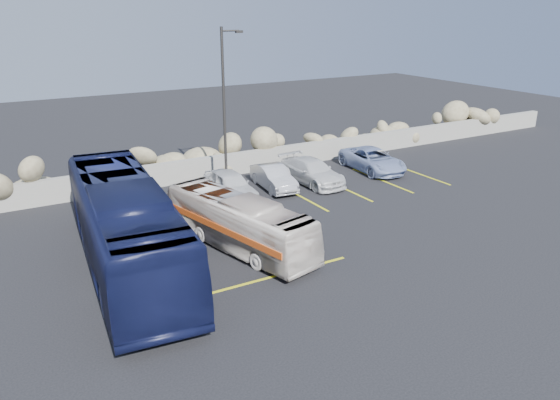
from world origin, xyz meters
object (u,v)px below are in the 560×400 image
car_c (312,172)px  car_d (373,160)px  car_b (274,177)px  vintage_bus (238,222)px  tour_coach (125,226)px  lamppost (225,107)px  car_a (230,185)px

car_c → car_d: 4.29m
car_b → car_c: 2.21m
vintage_bus → car_b: (4.74, 5.66, -0.44)m
tour_coach → car_b: tour_coach is taller
lamppost → car_d: bearing=-5.2°
car_b → tour_coach: bearing=-143.6°
car_a → car_b: 2.56m
vintage_bus → tour_coach: 4.25m
car_a → car_d: car_a is taller
vintage_bus → car_d: 12.58m
car_a → car_b: car_a is taller
car_b → vintage_bus: bearing=-124.1°
car_d → tour_coach: bearing=-156.7°
vintage_bus → car_c: size_ratio=1.70×
lamppost → vintage_bus: lamppost is taller
tour_coach → car_b: bearing=35.9°
vintage_bus → car_b: 7.39m
vintage_bus → car_d: vintage_bus is taller
lamppost → car_c: (4.42, -1.05, -3.66)m
tour_coach → car_b: size_ratio=3.17×
tour_coach → car_a: tour_coach is taller
car_b → lamppost: bearing=165.8°
lamppost → car_d: size_ratio=1.76×
vintage_bus → tour_coach: size_ratio=0.64×
lamppost → tour_coach: bearing=-137.8°
car_d → car_c: bearing=-172.2°
vintage_bus → car_d: bearing=13.6°
lamppost → vintage_bus: size_ratio=1.08×
lamppost → car_b: (2.22, -0.81, -3.70)m
car_c → car_d: size_ratio=0.96×
car_a → car_d: bearing=1.7°
car_a → car_c: 4.75m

